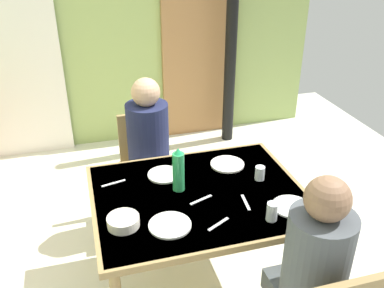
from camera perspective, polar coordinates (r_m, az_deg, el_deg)
name	(u,v)px	position (r m, az deg, el deg)	size (l,w,h in m)	color
ground_plane	(157,280)	(3.00, -4.73, -17.88)	(5.80, 5.80, 0.00)	silver
wall_back	(106,16)	(4.40, -11.57, 16.57)	(4.40, 0.10, 2.67)	#9AB264
door_wooden	(199,45)	(4.56, 0.95, 13.20)	(0.80, 0.05, 2.00)	#A06F41
stove_pipe_column	(232,16)	(4.32, 5.45, 16.79)	(0.12, 0.12, 2.67)	black
curtain_panel	(9,47)	(4.37, -23.47, 11.94)	(0.90, 0.03, 2.24)	white
dining_table	(199,203)	(2.52, 0.94, -8.04)	(1.24, 0.99, 0.74)	olive
chair_far_diner	(147,163)	(3.28, -6.12, -2.52)	(0.40, 0.40, 0.87)	olive
person_near_diner	(315,258)	(2.07, 16.27, -14.62)	(0.30, 0.37, 0.77)	#444B4E
person_far_diner	(148,137)	(3.03, -5.92, 0.88)	(0.30, 0.37, 0.77)	#1B1F4F
water_bottle_green_near	(178,170)	(2.45, -1.85, -3.60)	(0.07, 0.07, 0.28)	#2D9C56
serving_bowl_center	(123,221)	(2.25, -9.27, -10.29)	(0.17, 0.17, 0.06)	silver
dinner_plate_near_left	(292,207)	(2.43, 13.32, -8.24)	(0.22, 0.22, 0.01)	white
dinner_plate_near_right	(164,174)	(2.65, -3.76, -4.13)	(0.21, 0.21, 0.01)	white
dinner_plate_far_center	(227,164)	(2.76, 4.79, -2.73)	(0.22, 0.22, 0.01)	white
dinner_plate_far_side	(170,225)	(2.24, -3.00, -10.88)	(0.23, 0.23, 0.01)	white
drinking_glass_by_near_diner	(272,212)	(2.29, 10.76, -8.97)	(0.06, 0.06, 0.10)	silver
drinking_glass_by_far_diner	(260,173)	(2.62, 9.15, -3.90)	(0.06, 0.06, 0.09)	silver
cutlery_knife_near	(246,202)	(2.42, 7.26, -7.84)	(0.15, 0.02, 0.00)	silver
cutlery_fork_near	(201,200)	(2.42, 1.22, -7.55)	(0.15, 0.02, 0.00)	silver
cutlery_knife_far	(114,183)	(2.61, -10.56, -5.23)	(0.15, 0.02, 0.00)	silver
cutlery_fork_far	(218,224)	(2.25, 3.58, -10.75)	(0.15, 0.02, 0.00)	silver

